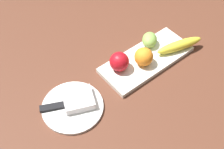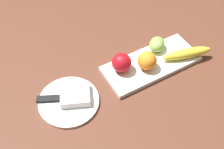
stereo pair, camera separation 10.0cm
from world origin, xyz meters
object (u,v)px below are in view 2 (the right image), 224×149
fruit_tray (151,64)px  knife (54,99)px  apple (122,63)px  dinner_plate (69,101)px  folded_napkin (75,95)px  grape_bunch (157,44)px  orange_near_apple (147,61)px  banana (187,53)px

fruit_tray → knife: (-0.39, 0.03, 0.01)m
apple → dinner_plate: bearing=-173.3°
dinner_plate → folded_napkin: bearing=-0.0°
grape_bunch → dinner_plate: grape_bunch is taller
grape_bunch → folded_napkin: bearing=-172.6°
orange_near_apple → knife: 0.36m
apple → knife: size_ratio=0.43×
fruit_tray → apple: size_ratio=5.12×
banana → dinner_plate: (-0.48, 0.04, -0.03)m
knife → apple: bearing=25.5°
fruit_tray → folded_napkin: (-0.32, 0.00, 0.02)m
folded_napkin → knife: size_ratio=0.58×
apple → grape_bunch: 0.18m
banana → knife: 0.52m
banana → folded_napkin: 0.45m
orange_near_apple → dinner_plate: 0.32m
grape_bunch → folded_napkin: 0.38m
orange_near_apple → grape_bunch: bearing=34.2°
banana → folded_napkin: size_ratio=1.96×
grape_bunch → dinner_plate: size_ratio=0.35×
fruit_tray → apple: 0.13m
apple → orange_near_apple: 0.10m
apple → banana: (0.25, -0.07, -0.02)m
orange_near_apple → dinner_plate: (-0.32, 0.01, -0.05)m
orange_near_apple → grape_bunch: (0.09, 0.06, -0.01)m
fruit_tray → apple: bearing=167.2°
fruit_tray → dinner_plate: fruit_tray is taller
grape_bunch → knife: grape_bunch is taller
fruit_tray → folded_napkin: bearing=180.0°
grape_bunch → knife: bearing=-177.3°
banana → knife: banana is taller
fruit_tray → orange_near_apple: bearing=-160.2°
apple → orange_near_apple: apple is taller
apple → grape_bunch: (0.18, 0.02, -0.01)m
apple → knife: 0.27m
grape_bunch → folded_napkin: (-0.38, -0.05, -0.02)m
fruit_tray → grape_bunch: (0.06, 0.05, 0.03)m
orange_near_apple → grape_bunch: size_ratio=0.95×
grape_bunch → fruit_tray: bearing=-139.7°
dinner_plate → orange_near_apple: bearing=-2.0°
banana → folded_napkin: (-0.45, 0.04, -0.01)m
banana → grape_bunch: bearing=-35.9°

